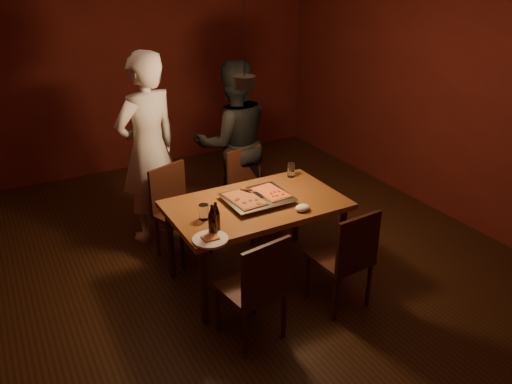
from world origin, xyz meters
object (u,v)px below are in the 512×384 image
chair_far_right (250,184)px  beer_bottle_a (212,220)px  pizza_tray (257,199)px  beer_bottle_b (216,217)px  pendant_lamp (244,81)px  chair_near_left (257,281)px  chair_far_left (176,203)px  diner_white (148,150)px  plate_slice (210,239)px  chair_near_right (348,251)px  dining_table (256,210)px  diner_dark (233,143)px

chair_far_right → beer_bottle_a: beer_bottle_a is taller
pizza_tray → beer_bottle_a: beer_bottle_a is taller
beer_bottle_b → pendant_lamp: pendant_lamp is taller
chair_far_right → chair_near_left: 1.72m
chair_far_right → chair_far_left: bearing=-5.3°
chair_near_left → diner_white: 1.97m
pendant_lamp → beer_bottle_b: bearing=-137.2°
chair_far_left → plate_slice: bearing=62.9°
chair_near_right → diner_white: diner_white is taller
chair_far_left → chair_near_right: same height
chair_near_right → plate_slice: chair_near_right is taller
dining_table → plate_slice: (-0.60, -0.39, 0.08)m
chair_near_left → beer_bottle_b: beer_bottle_b is taller
beer_bottle_b → plate_slice: beer_bottle_b is taller
chair_far_right → chair_near_left: (-0.77, -1.54, 0.00)m
plate_slice → diner_dark: bearing=57.9°
plate_slice → pendant_lamp: pendant_lamp is taller
chair_near_left → chair_far_left: bearing=84.0°
chair_near_left → beer_bottle_a: 0.56m
chair_far_right → beer_bottle_b: size_ratio=2.03×
beer_bottle_a → pendant_lamp: (0.55, 0.51, 0.89)m
pizza_tray → pendant_lamp: pendant_lamp is taller
dining_table → chair_far_left: bearing=122.1°
chair_far_right → plate_slice: 1.54m
chair_near_right → chair_far_left: bearing=117.3°
beer_bottle_a → chair_near_left: bearing=-71.2°
dining_table → chair_near_right: 0.87m
chair_near_right → pendant_lamp: pendant_lamp is taller
beer_bottle_b → pizza_tray: bearing=28.8°
pizza_tray → pendant_lamp: size_ratio=0.50×
chair_far_right → chair_near_right: size_ratio=1.00×
dining_table → chair_near_left: bearing=-118.4°
chair_far_left → pizza_tray: size_ratio=0.98×
chair_near_left → beer_bottle_b: size_ratio=2.03×
beer_bottle_a → pizza_tray: bearing=30.2°
chair_far_left → beer_bottle_a: (-0.09, -1.06, 0.34)m
beer_bottle_b → diner_dark: bearing=58.8°
pendant_lamp → pizza_tray: bearing=-82.7°
diner_white → chair_far_left: bearing=82.2°
diner_white → beer_bottle_b: bearing=72.4°
diner_white → diner_dark: 0.93m
chair_near_left → diner_white: (-0.15, 1.92, 0.42)m
chair_far_right → plate_slice: (-0.97, -1.18, 0.22)m
pizza_tray → diner_dark: (0.35, 1.15, 0.10)m
dining_table → chair_far_right: (0.37, 0.79, -0.14)m
chair_far_left → chair_near_left: size_ratio=1.11×
beer_bottle_a → pendant_lamp: size_ratio=0.23×
dining_table → chair_near_right: bearing=-60.5°
pendant_lamp → chair_near_left: bearing=-113.2°
chair_near_left → pizza_tray: bearing=52.6°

